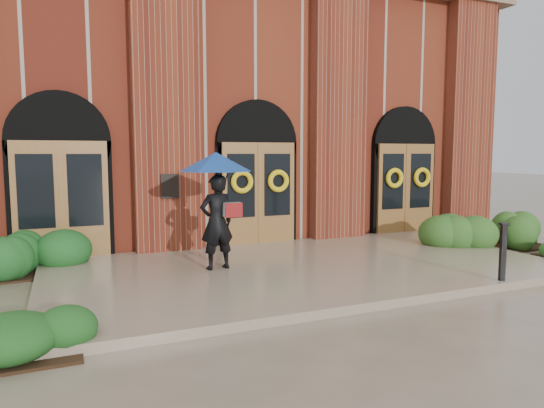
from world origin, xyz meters
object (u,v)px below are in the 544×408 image
hedge_wall_right (484,232)px  man_with_umbrella (216,188)px  metal_post (503,251)px  hedge_wall_left (25,254)px

hedge_wall_right → man_with_umbrella: bearing=-179.8°
metal_post → hedge_wall_left: (-7.80, 4.52, -0.29)m
man_with_umbrella → metal_post: bearing=140.6°
hedge_wall_left → metal_post: bearing=-30.1°
metal_post → hedge_wall_left: 9.02m
metal_post → hedge_wall_right: size_ratio=0.32×
metal_post → hedge_wall_right: bearing=47.6°
man_with_umbrella → metal_post: 5.30m
hedge_wall_left → hedge_wall_right: bearing=-9.1°
hedge_wall_left → hedge_wall_right: hedge_wall_right is taller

